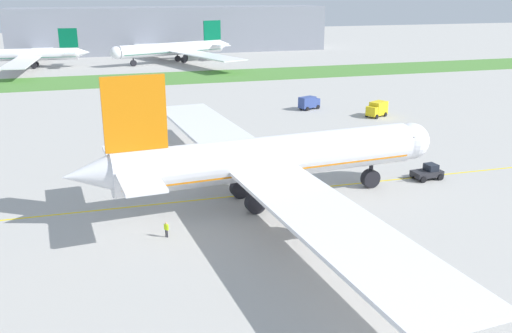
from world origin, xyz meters
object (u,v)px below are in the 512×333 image
object	(u,v)px
service_truck_fuel_bowser	(377,109)
ground_crew_wingwalker_port	(166,228)
pushback_tug	(428,172)
service_truck_baggage_loader	(309,102)
airliner_foreground	(266,159)
parked_airliner_far_outer	(174,49)
parked_airliner_far_right	(27,55)

from	to	relation	value
service_truck_fuel_bowser	ground_crew_wingwalker_port	bearing A→B (deg)	-136.92
pushback_tug	service_truck_baggage_loader	xyz separation A→B (m)	(1.29, 48.39, 0.55)
airliner_foreground	pushback_tug	size ratio (longest dim) A/B	12.33
airliner_foreground	service_truck_fuel_bowser	world-z (taller)	airliner_foreground
ground_crew_wingwalker_port	service_truck_baggage_loader	bearing A→B (deg)	55.81
airliner_foreground	service_truck_fuel_bowser	distance (m)	54.15
service_truck_fuel_bowser	airliner_foreground	bearing A→B (deg)	-132.57
service_truck_fuel_bowser	parked_airliner_far_outer	bearing A→B (deg)	105.46
parked_airliner_far_right	parked_airliner_far_outer	world-z (taller)	parked_airliner_far_outer
ground_crew_wingwalker_port	service_truck_fuel_bowser	size ratio (longest dim) A/B	0.33
pushback_tug	parked_airliner_far_right	xyz separation A→B (m)	(-63.81, 135.77, 3.35)
pushback_tug	airliner_foreground	bearing A→B (deg)	-174.90
airliner_foreground	parked_airliner_far_right	world-z (taller)	airliner_foreground
service_truck_baggage_loader	parked_airliner_far_outer	distance (m)	89.31
parked_airliner_far_outer	ground_crew_wingwalker_port	bearing A→B (deg)	-98.82
airliner_foreground	parked_airliner_far_outer	bearing A→B (deg)	86.16
service_truck_baggage_loader	pushback_tug	bearing A→B (deg)	-91.53
airliner_foreground	service_truck_baggage_loader	bearing A→B (deg)	63.04
pushback_tug	service_truck_fuel_bowser	xyz separation A→B (m)	(12.10, 37.59, 0.68)
pushback_tug	ground_crew_wingwalker_port	bearing A→B (deg)	-166.64
parked_airliner_far_right	pushback_tug	bearing A→B (deg)	-64.83
pushback_tug	service_truck_baggage_loader	world-z (taller)	service_truck_baggage_loader
pushback_tug	service_truck_fuel_bowser	size ratio (longest dim) A/B	1.14
ground_crew_wingwalker_port	parked_airliner_far_right	size ratio (longest dim) A/B	0.03
airliner_foreground	service_truck_baggage_loader	distance (m)	56.89
service_truck_baggage_loader	parked_airliner_far_outer	world-z (taller)	parked_airliner_far_outer
parked_airliner_far_right	service_truck_fuel_bowser	bearing A→B (deg)	-52.29
ground_crew_wingwalker_port	parked_airliner_far_right	bearing A→B (deg)	100.24
service_truck_fuel_bowser	service_truck_baggage_loader	bearing A→B (deg)	135.00
service_truck_fuel_bowser	parked_airliner_far_right	size ratio (longest dim) A/B	0.08
parked_airliner_far_right	ground_crew_wingwalker_port	bearing A→B (deg)	-79.76
service_truck_baggage_loader	parked_airliner_far_outer	size ratio (longest dim) A/B	0.07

